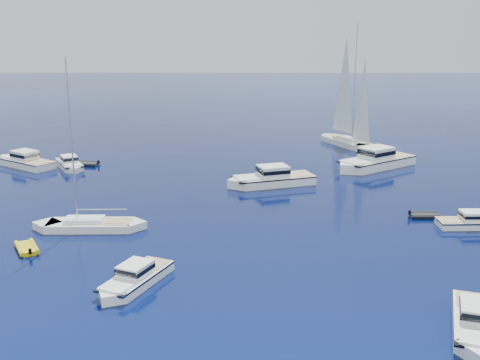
% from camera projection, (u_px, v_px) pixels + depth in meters
% --- Properties ---
extents(ground, '(400.00, 400.00, 0.00)m').
position_uv_depth(ground, '(235.00, 308.00, 39.86)').
color(ground, '#091B57').
rests_on(ground, ground).
extents(motor_cruiser_near, '(5.51, 9.49, 2.38)m').
position_uv_depth(motor_cruiser_near, '(476.00, 332.00, 36.80)').
color(motor_cruiser_near, white).
rests_on(motor_cruiser_near, ground).
extents(motor_cruiser_left, '(5.59, 8.49, 2.15)m').
position_uv_depth(motor_cruiser_left, '(135.00, 285.00, 43.37)').
color(motor_cruiser_left, white).
rests_on(motor_cruiser_left, ground).
extents(motor_cruiser_centre, '(11.99, 6.95, 3.01)m').
position_uv_depth(motor_cruiser_centre, '(271.00, 185.00, 70.51)').
color(motor_cruiser_centre, white).
rests_on(motor_cruiser_centre, ground).
extents(motor_cruiser_far_r, '(7.64, 2.55, 1.99)m').
position_uv_depth(motor_cruiser_far_r, '(474.00, 227.00, 55.92)').
color(motor_cruiser_far_r, white).
rests_on(motor_cruiser_far_r, ground).
extents(motor_cruiser_far_l, '(10.55, 8.71, 2.78)m').
position_uv_depth(motor_cruiser_far_l, '(25.00, 166.00, 79.85)').
color(motor_cruiser_far_l, white).
rests_on(motor_cruiser_far_l, ground).
extents(motor_cruiser_distant, '(13.32, 11.27, 3.54)m').
position_uv_depth(motor_cruiser_distant, '(374.00, 168.00, 79.02)').
color(motor_cruiser_distant, white).
rests_on(motor_cruiser_distant, ground).
extents(motor_cruiser_horizon, '(6.03, 8.30, 2.12)m').
position_uv_depth(motor_cruiser_horizon, '(70.00, 168.00, 78.92)').
color(motor_cruiser_horizon, white).
rests_on(motor_cruiser_horizon, ground).
extents(sailboat_mid_l, '(11.27, 3.14, 16.48)m').
position_uv_depth(sailboat_mid_l, '(90.00, 229.00, 55.29)').
color(sailboat_mid_l, white).
rests_on(sailboat_mid_l, ground).
extents(sailboat_sails_r, '(9.01, 13.50, 19.61)m').
position_uv_depth(sailboat_sails_r, '(346.00, 145.00, 93.74)').
color(sailboat_sails_r, silver).
rests_on(sailboat_sails_r, ground).
extents(tender_yellow, '(3.35, 3.98, 0.95)m').
position_uv_depth(tender_yellow, '(27.00, 250.00, 50.11)').
color(tender_yellow, '#D3BD0C').
rests_on(tender_yellow, ground).
extents(tender_grey_near, '(3.00, 1.78, 0.95)m').
position_uv_depth(tender_grey_near, '(424.00, 217.00, 58.68)').
color(tender_grey_near, black).
rests_on(tender_grey_near, ground).
extents(tender_grey_far, '(4.38, 2.83, 0.95)m').
position_uv_depth(tender_grey_far, '(84.00, 165.00, 80.44)').
color(tender_grey_far, black).
rests_on(tender_grey_far, ground).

